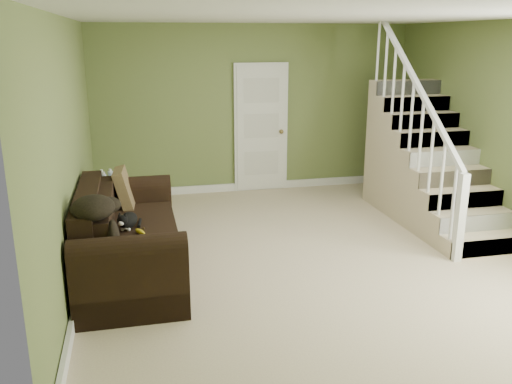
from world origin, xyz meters
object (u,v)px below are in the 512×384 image
banana (140,232)px  cat (128,221)px  sofa (125,242)px  side_table (113,208)px

banana → cat: bearing=91.1°
sofa → side_table: bearing=97.1°
cat → banana: bearing=-40.8°
sofa → cat: (0.05, -0.01, 0.23)m
banana → side_table: bearing=73.2°
side_table → cat: 1.43m
cat → side_table: bearing=118.5°
sofa → cat: bearing=-13.7°
sofa → banana: sofa is taller
sofa → side_table: size_ratio=2.92×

